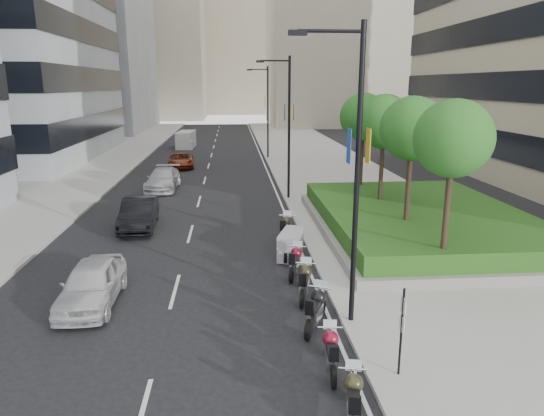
{
  "coord_description": "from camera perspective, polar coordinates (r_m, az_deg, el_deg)",
  "views": [
    {
      "loc": [
        0.68,
        -12.61,
        7.32
      ],
      "look_at": [
        2.4,
        8.07,
        2.0
      ],
      "focal_mm": 32.0,
      "sensor_mm": 36.0,
      "label": 1
    }
  ],
  "objects": [
    {
      "name": "motorcycle_2",
      "position": [
        15.32,
        5.22,
        -11.71
      ],
      "size": [
        1.1,
        2.1,
        1.12
      ],
      "rotation": [
        0.0,
        0.0,
        1.14
      ],
      "color": "black",
      "rests_on": "ground"
    },
    {
      "name": "hedge",
      "position": [
        25.27,
        17.07,
        -0.87
      ],
      "size": [
        9.4,
        13.4,
        0.8
      ],
      "primitive_type": "cube",
      "color": "#195016",
      "rests_on": "planter"
    },
    {
      "name": "sidewalk_left",
      "position": [
        45.04,
        -21.08,
        4.15
      ],
      "size": [
        8.0,
        100.0,
        0.15
      ],
      "primitive_type": "cube",
      "color": "#9E9B93",
      "rests_on": "ground"
    },
    {
      "name": "tree_2",
      "position": [
        25.89,
        13.04,
        9.82
      ],
      "size": [
        2.8,
        2.8,
        6.3
      ],
      "color": "#332319",
      "rests_on": "planter"
    },
    {
      "name": "motorcycle_1",
      "position": [
        13.3,
        6.97,
        -16.4
      ],
      "size": [
        0.67,
        2.02,
        1.0
      ],
      "rotation": [
        0.0,
        0.0,
        1.46
      ],
      "color": "black",
      "rests_on": "ground"
    },
    {
      "name": "motorcycle_6",
      "position": [
        23.09,
        1.6,
        -2.48
      ],
      "size": [
        0.9,
        2.32,
        1.18
      ],
      "rotation": [
        0.0,
        0.0,
        1.31
      ],
      "color": "black",
      "rests_on": "ground"
    },
    {
      "name": "lamp_post_2",
      "position": [
        48.78,
        -0.68,
        11.72
      ],
      "size": [
        2.34,
        0.45,
        9.0
      ],
      "color": "black",
      "rests_on": "ground"
    },
    {
      "name": "lane_centre",
      "position": [
        43.29,
        -7.59,
        4.52
      ],
      "size": [
        0.12,
        100.0,
        0.01
      ],
      "primitive_type": "cube",
      "color": "silver",
      "rests_on": "ground"
    },
    {
      "name": "motorcycle_0",
      "position": [
        11.68,
        9.54,
        -21.27
      ],
      "size": [
        0.72,
        2.03,
        1.02
      ],
      "rotation": [
        0.0,
        0.0,
        1.36
      ],
      "color": "black",
      "rests_on": "ground"
    },
    {
      "name": "tree_3",
      "position": [
        29.72,
        10.7,
        10.48
      ],
      "size": [
        2.8,
        2.8,
        6.3
      ],
      "color": "#332319",
      "rests_on": "planter"
    },
    {
      "name": "car_d",
      "position": [
        44.76,
        -10.63,
        5.56
      ],
      "size": [
        2.56,
        4.87,
        1.31
      ],
      "primitive_type": "imported",
      "rotation": [
        0.0,
        0.0,
        0.09
      ],
      "color": "maroon",
      "rests_on": "ground"
    },
    {
      "name": "car_a",
      "position": [
        17.76,
        -20.43,
        -8.32
      ],
      "size": [
        1.77,
        4.34,
        1.48
      ],
      "primitive_type": "imported",
      "rotation": [
        0.0,
        0.0,
        0.01
      ],
      "color": "silver",
      "rests_on": "ground"
    },
    {
      "name": "motorcycle_3",
      "position": [
        17.25,
        3.84,
        -8.61
      ],
      "size": [
        0.81,
        2.18,
        1.1
      ],
      "rotation": [
        0.0,
        0.0,
        1.33
      ],
      "color": "black",
      "rests_on": "ground"
    },
    {
      "name": "tree_1",
      "position": [
        22.12,
        16.17,
        8.91
      ],
      "size": [
        2.8,
        2.8,
        6.3
      ],
      "color": "#332319",
      "rests_on": "planter"
    },
    {
      "name": "planter",
      "position": [
        25.42,
        16.97,
        -2.18
      ],
      "size": [
        10.0,
        14.0,
        0.4
      ],
      "primitive_type": "cube",
      "color": "gray",
      "rests_on": "sidewalk_right"
    },
    {
      "name": "car_b",
      "position": [
        26.19,
        -15.4,
        -0.62
      ],
      "size": [
        1.89,
        4.78,
        1.55
      ],
      "primitive_type": "imported",
      "rotation": [
        0.0,
        0.0,
        0.05
      ],
      "color": "black",
      "rests_on": "ground"
    },
    {
      "name": "building_cream_centre",
      "position": [
        133.13,
        -4.4,
        19.36
      ],
      "size": [
        30.0,
        24.0,
        38.0
      ],
      "primitive_type": "cube",
      "color": "#B7AD93",
      "rests_on": "ground"
    },
    {
      "name": "delivery_van",
      "position": [
        58.48,
        -10.1,
        7.85
      ],
      "size": [
        2.1,
        4.7,
        1.92
      ],
      "rotation": [
        0.0,
        0.0,
        -0.08
      ],
      "color": "silver",
      "rests_on": "ground"
    },
    {
      "name": "lamp_post_0",
      "position": [
        14.22,
        9.44,
        5.07
      ],
      "size": [
        2.34,
        0.45,
        9.0
      ],
      "color": "black",
      "rests_on": "ground"
    },
    {
      "name": "building_cream_right",
      "position": [
        95.63,
        8.74,
        20.63
      ],
      "size": [
        28.0,
        24.0,
        36.0
      ],
      "primitive_type": "cube",
      "color": "#B7AD93",
      "rests_on": "ground"
    },
    {
      "name": "building_cream_left",
      "position": [
        114.56,
        -14.92,
        18.76
      ],
      "size": [
        26.0,
        24.0,
        34.0
      ],
      "primitive_type": "cube",
      "color": "#B7AD93",
      "rests_on": "ground"
    },
    {
      "name": "parking_sign",
      "position": [
        12.8,
        15.01,
        -13.41
      ],
      "size": [
        0.06,
        0.32,
        2.5
      ],
      "color": "black",
      "rests_on": "ground"
    },
    {
      "name": "motorcycle_4",
      "position": [
        19.18,
        2.74,
        -6.28
      ],
      "size": [
        0.86,
        2.03,
        1.04
      ],
      "rotation": [
        0.0,
        0.0,
        1.27
      ],
      "color": "black",
      "rests_on": "ground"
    },
    {
      "name": "ground",
      "position": [
        14.59,
        -7.05,
        -15.84
      ],
      "size": [
        160.0,
        160.0,
        0.0
      ],
      "primitive_type": "plane",
      "color": "black",
      "rests_on": "ground"
    },
    {
      "name": "building_grey_far",
      "position": [
        86.56,
        -22.5,
        18.43
      ],
      "size": [
        22.0,
        26.0,
        30.0
      ],
      "primitive_type": "cube",
      "color": "gray",
      "rests_on": "ground"
    },
    {
      "name": "motorcycle_5",
      "position": [
        21.04,
        2.19,
        -4.31
      ],
      "size": [
        1.36,
        2.07,
        1.17
      ],
      "rotation": [
        0.0,
        0.0,
        1.24
      ],
      "color": "black",
      "rests_on": "ground"
    },
    {
      "name": "car_c",
      "position": [
        35.46,
        -12.68,
        3.33
      ],
      "size": [
        2.26,
        5.18,
        1.48
      ],
      "primitive_type": "imported",
      "rotation": [
        0.0,
        0.0,
        -0.04
      ],
      "color": "#BEBDC0",
      "rests_on": "ground"
    },
    {
      "name": "lane_edge",
      "position": [
        43.34,
        -0.68,
        4.66
      ],
      "size": [
        0.12,
        100.0,
        0.01
      ],
      "primitive_type": "cube",
      "color": "silver",
      "rests_on": "ground"
    },
    {
      "name": "tree_0",
      "position": [
        18.45,
        20.54,
        7.58
      ],
      "size": [
        2.8,
        2.8,
        6.3
      ],
      "color": "#332319",
      "rests_on": "planter"
    },
    {
      "name": "lamp_post_1",
      "position": [
        30.89,
        1.73,
        10.18
      ],
      "size": [
        2.34,
        0.45,
        9.0
      ],
      "color": "black",
      "rests_on": "ground"
    },
    {
      "name": "sidewalk_right",
      "position": [
        44.01,
        6.24,
        4.81
      ],
      "size": [
        10.0,
        100.0,
        0.15
      ],
      "primitive_type": "cube",
      "color": "#9E9B93",
      "rests_on": "ground"
    }
  ]
}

